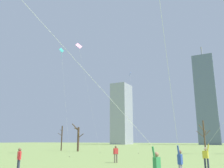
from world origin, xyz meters
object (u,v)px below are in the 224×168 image
object	(u,v)px
bystander_watching_nearby	(116,153)
distant_kite_high_overhead_blue	(131,81)
kite_flyer_midfield_right_purple	(171,88)
kite_flyer_foreground_left_yellow	(109,112)
distant_kite_drifting_left_pink	(80,53)
bare_tree_rightmost	(204,136)
distant_kite_low_near_trees_teal	(63,64)
kite_flyer_foreground_right_green	(223,133)
bare_tree_right_of_center	(62,138)
bystander_far_off_by_trees	(19,159)
bare_tree_center	(78,138)

from	to	relation	value
bystander_watching_nearby	distant_kite_high_overhead_blue	size ratio (longest dim) A/B	0.11
kite_flyer_midfield_right_purple	kite_flyer_foreground_left_yellow	bearing A→B (deg)	-132.71
bystander_watching_nearby	distant_kite_drifting_left_pink	distance (m)	22.77
bystander_watching_nearby	distant_kite_drifting_left_pink	bearing A→B (deg)	138.95
bystander_watching_nearby	bare_tree_rightmost	xyz separation A→B (m)	(6.30, 20.59, 1.96)
bystander_watching_nearby	distant_kite_low_near_trees_teal	distance (m)	15.43
distant_kite_high_overhead_blue	kite_flyer_foreground_right_green	bearing A→B (deg)	-53.51
distant_kite_low_near_trees_teal	kite_flyer_midfield_right_purple	bearing A→B (deg)	-37.54
distant_kite_low_near_trees_teal	bystander_watching_nearby	bearing A→B (deg)	-17.28
distant_kite_low_near_trees_teal	bare_tree_right_of_center	bearing A→B (deg)	127.65
bystander_far_off_by_trees	distant_kite_high_overhead_blue	xyz separation A→B (m)	(-2.83, 27.93, 12.26)
kite_flyer_midfield_right_purple	distant_kite_low_near_trees_teal	world-z (taller)	kite_flyer_midfield_right_purple
kite_flyer_midfield_right_purple	bystander_watching_nearby	distance (m)	13.89
distant_kite_drifting_left_pink	bystander_watching_nearby	bearing A→B (deg)	-41.05
kite_flyer_foreground_left_yellow	bystander_watching_nearby	bearing A→B (deg)	114.77
kite_flyer_midfield_right_purple	bystander_watching_nearby	size ratio (longest dim) A/B	9.84
bystander_watching_nearby	bare_tree_right_of_center	size ratio (longest dim) A/B	0.31
kite_flyer_foreground_right_green	bare_tree_rightmost	xyz separation A→B (m)	(-3.61, 23.24, 0.18)
kite_flyer_foreground_right_green	bare_tree_center	size ratio (longest dim) A/B	2.58
distant_kite_high_overhead_blue	bare_tree_right_of_center	distance (m)	20.16
kite_flyer_foreground_right_green	kite_flyer_midfield_right_purple	bearing A→B (deg)	-102.59
bystander_far_off_by_trees	bare_tree_center	bearing A→B (deg)	117.56
distant_kite_drifting_left_pink	distant_kite_low_near_trees_teal	size ratio (longest dim) A/B	1.27
bystander_far_off_by_trees	distant_kite_drifting_left_pink	bearing A→B (deg)	114.51
bystander_far_off_by_trees	kite_flyer_foreground_right_green	bearing A→B (deg)	27.49
bystander_watching_nearby	bare_tree_center	bearing A→B (deg)	133.20
kite_flyer_midfield_right_purple	bare_tree_right_of_center	xyz separation A→B (m)	(-31.10, 30.91, -1.79)
kite_flyer_foreground_right_green	distant_kite_low_near_trees_teal	size ratio (longest dim) A/B	0.96
distant_kite_high_overhead_blue	bare_tree_center	bearing A→B (deg)	178.90
distant_kite_drifting_left_pink	bare_tree_rightmost	world-z (taller)	distant_kite_drifting_left_pink
bystander_far_off_by_trees	distant_kite_drifting_left_pink	distance (m)	27.18
kite_flyer_foreground_left_yellow	bystander_watching_nearby	xyz separation A→B (m)	(-5.99, 12.98, -2.40)
distant_kite_low_near_trees_teal	bare_tree_center	world-z (taller)	distant_kite_low_near_trees_teal
kite_flyer_foreground_right_green	bare_tree_center	xyz separation A→B (m)	(-27.57, 21.46, 0.00)
kite_flyer_midfield_right_purple	kite_flyer_foreground_right_green	world-z (taller)	kite_flyer_midfield_right_purple
kite_flyer_midfield_right_purple	kite_flyer_foreground_left_yellow	size ratio (longest dim) A/B	1.21
kite_flyer_foreground_right_green	bystander_far_off_by_trees	bearing A→B (deg)	-152.51
bystander_far_off_by_trees	bare_tree_center	world-z (taller)	bare_tree_center
kite_flyer_foreground_left_yellow	distant_kite_drifting_left_pink	distance (m)	32.63
kite_flyer_midfield_right_purple	bare_tree_rightmost	world-z (taller)	kite_flyer_midfield_right_purple
bare_tree_right_of_center	kite_flyer_midfield_right_purple	bearing A→B (deg)	-44.82
bystander_far_off_by_trees	distant_kite_high_overhead_blue	size ratio (longest dim) A/B	0.11
distant_kite_drifting_left_pink	bare_tree_center	bearing A→B (deg)	124.13
bystander_far_off_by_trees	bare_tree_rightmost	bearing A→B (deg)	72.81
kite_flyer_foreground_right_green	distant_kite_drifting_left_pink	xyz separation A→B (m)	(-21.90, 13.09, 14.53)
distant_kite_drifting_left_pink	kite_flyer_midfield_right_purple	bearing A→B (deg)	-46.40
bare_tree_right_of_center	kite_flyer_foreground_right_green	bearing A→B (deg)	-34.83
kite_flyer_foreground_left_yellow	distant_kite_high_overhead_blue	bearing A→B (deg)	110.48
distant_kite_drifting_left_pink	distant_kite_high_overhead_blue	bearing A→B (deg)	52.75
bystander_far_off_by_trees	distant_kite_high_overhead_blue	world-z (taller)	distant_kite_high_overhead_blue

